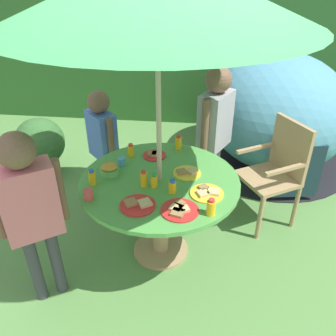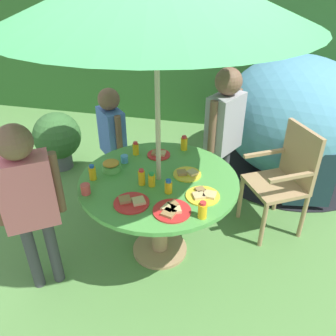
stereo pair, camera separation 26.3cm
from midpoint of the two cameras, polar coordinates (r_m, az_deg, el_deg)
ground_plane at (r=3.09m, az=1.16°, el=-13.62°), size 10.00×10.00×0.02m
hedge_backdrop at (r=5.40m, az=8.54°, el=17.93°), size 9.00×0.70×1.90m
garden_table at (r=2.70m, az=1.30°, el=-4.59°), size 1.22×1.22×0.74m
wooden_chair at (r=3.22m, az=21.09°, el=-1.16°), size 0.61×0.61×0.99m
dome_tent at (r=4.26m, az=21.88°, el=8.01°), size 2.18×2.18×1.31m
potted_plant at (r=4.18m, az=-16.15°, el=4.85°), size 0.55×0.55×0.69m
child_in_grey_shirt at (r=3.22m, az=11.72°, el=7.23°), size 0.34×0.43×1.40m
child_in_blue_shirt at (r=3.32m, az=-7.06°, el=5.87°), size 0.34×0.34×1.19m
child_in_pink_shirt at (r=2.41m, az=-19.48°, el=-3.92°), size 0.40×0.36×1.34m
snack_bowl at (r=2.72m, az=-6.69°, el=0.26°), size 0.15×0.15×0.08m
plate_near_left at (r=2.45m, az=8.90°, el=-4.59°), size 0.24×0.24×0.03m
plate_far_left at (r=2.92m, az=1.02°, el=2.24°), size 0.20×0.20×0.03m
plate_near_right at (r=2.36m, az=-2.87°, el=-5.80°), size 0.25×0.25×0.03m
plate_far_right at (r=2.67m, az=6.03°, el=-1.05°), size 0.22×0.22×0.03m
plate_front_edge at (r=2.29m, az=3.91°, el=-7.12°), size 0.26×0.26×0.03m
juice_bottle_center_front at (r=2.51m, az=0.28°, el=-2.05°), size 0.05×0.05×0.11m
juice_bottle_center_back at (r=2.92m, az=-2.82°, el=3.16°), size 0.05×0.05×0.12m
juice_bottle_mid_left at (r=3.00m, az=5.20°, el=4.02°), size 0.06×0.06×0.13m
juice_bottle_mid_right at (r=2.62m, az=-9.64°, el=-0.86°), size 0.05×0.05×0.12m
juice_bottle_back_edge at (r=2.24m, az=9.13°, el=-7.05°), size 0.06×0.06×0.12m
juice_bottle_spot_a at (r=2.44m, az=3.16°, el=-3.21°), size 0.06×0.06×0.11m
juice_bottle_spot_b at (r=2.52m, az=-1.42°, el=-1.65°), size 0.05×0.05×0.13m
cup_near at (r=2.82m, az=-4.60°, el=1.44°), size 0.06×0.06×0.06m
cup_far at (r=2.48m, az=-10.57°, el=-3.57°), size 0.07×0.07×0.07m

